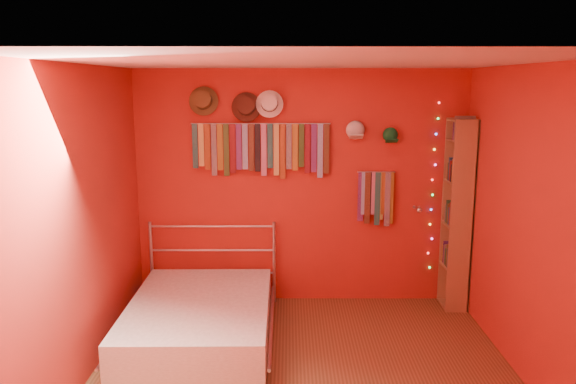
{
  "coord_description": "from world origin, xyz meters",
  "views": [
    {
      "loc": [
        -0.13,
        -4.14,
        2.35
      ],
      "look_at": [
        -0.14,
        0.9,
        1.37
      ],
      "focal_mm": 35.0,
      "sensor_mm": 36.0,
      "label": 1
    }
  ],
  "objects_px": {
    "reading_lamp": "(418,209)",
    "bed": "(200,319)",
    "tie_rack": "(262,147)",
    "bookshelf": "(461,214)"
  },
  "relations": [
    {
      "from": "reading_lamp",
      "to": "bookshelf",
      "type": "bearing_deg",
      "value": -1.43
    },
    {
      "from": "bookshelf",
      "to": "bed",
      "type": "distance_m",
      "value": 2.85
    },
    {
      "from": "tie_rack",
      "to": "bookshelf",
      "type": "bearing_deg",
      "value": -4.28
    },
    {
      "from": "reading_lamp",
      "to": "bed",
      "type": "distance_m",
      "value": 2.47
    },
    {
      "from": "bookshelf",
      "to": "bed",
      "type": "height_order",
      "value": "bookshelf"
    },
    {
      "from": "bed",
      "to": "bookshelf",
      "type": "bearing_deg",
      "value": 16.91
    },
    {
      "from": "reading_lamp",
      "to": "bookshelf",
      "type": "distance_m",
      "value": 0.44
    },
    {
      "from": "tie_rack",
      "to": "bed",
      "type": "relative_size",
      "value": 0.78
    },
    {
      "from": "tie_rack",
      "to": "bed",
      "type": "xyz_separation_m",
      "value": [
        -0.53,
        -0.98,
        -1.48
      ]
    },
    {
      "from": "bed",
      "to": "reading_lamp",
      "type": "bearing_deg",
      "value": 20.45
    }
  ]
}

